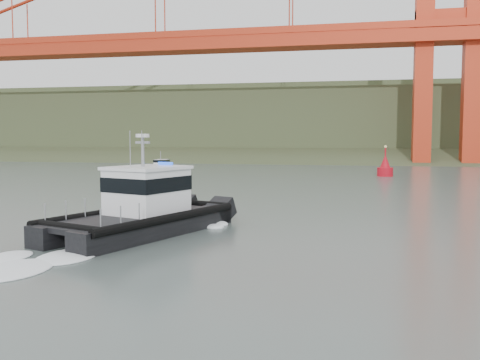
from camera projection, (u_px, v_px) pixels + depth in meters
The scene contains 5 objects.
ground at pixel (198, 245), 24.42m from camera, with size 400.00×400.00×0.00m, color #4E5C56.
headlands at pixel (331, 129), 146.05m from camera, with size 500.00×105.36×27.12m.
patrol_boat at pixel (143, 208), 27.19m from camera, with size 7.30×11.51×5.25m.
motorboat at pixel (161, 169), 68.44m from camera, with size 2.53×5.99×3.20m.
nav_buoy at pixel (385, 168), 66.90m from camera, with size 1.97×1.97×4.09m.
Camera 1 is at (7.06, -23.13, 4.92)m, focal length 40.00 mm.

